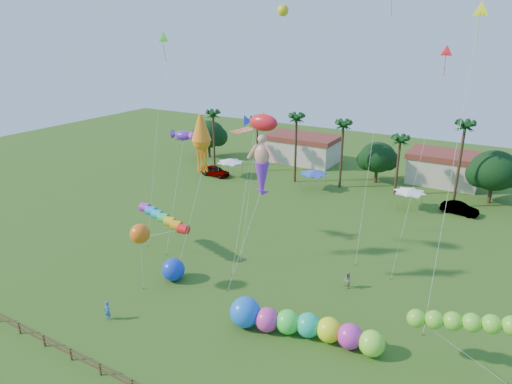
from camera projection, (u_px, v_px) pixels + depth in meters
The scene contains 22 objects.
ground at pixel (190, 341), 34.79m from camera, with size 160.00×160.00×0.00m, color #285116.
tree_line at pixel (393, 160), 67.39m from camera, with size 69.46×8.91×11.00m.
buildings_row at pixel (361, 159), 76.20m from camera, with size 35.00×7.00×4.00m.
tent_row at pixel (312, 173), 66.24m from camera, with size 31.00×4.00×0.60m.
fence at pixel (132, 384), 29.71m from camera, with size 36.12×0.12×1.00m.
car_a at pixel (215, 171), 73.69m from camera, with size 1.98×4.92×1.68m, color #4C4C54.
car_b at pixel (459, 208), 58.51m from camera, with size 1.58×4.54×1.49m, color #4C4C54.
spectator_a at pixel (107, 311), 37.08m from camera, with size 0.61×0.40×1.68m, color #3569BB.
spectator_b at pixel (347, 281), 41.63m from camera, with size 0.77×0.60×1.58m, color gray.
caterpillar_inflatable at pixel (299, 325), 35.01m from camera, with size 12.16×4.09×2.47m.
blue_ball at pixel (173, 270), 42.93m from camera, with size 2.18×2.18×2.18m, color blue.
rainbow_tube at pixel (169, 225), 46.35m from camera, with size 10.17×2.01×4.12m.
green_worm at pixel (416, 318), 31.84m from camera, with size 9.77×1.85×4.16m.
orange_ball_kite at pixel (140, 234), 39.95m from camera, with size 2.31×2.31×6.41m.
merman_kite at pixel (262, 170), 39.50m from camera, with size 2.96×4.13×13.57m.
fish_kite at pixel (264, 123), 43.88m from camera, with size 4.46×6.57×14.89m.
squid_kite at pixel (201, 142), 43.26m from camera, with size 2.10×5.11×15.07m.
lobster_kite at pixel (183, 135), 47.67m from camera, with size 3.96×5.77×12.66m.
delta_kite_red at pixel (445, 57), 38.30m from camera, with size 2.42×3.43×21.22m.
delta_kite_yellow at pixel (479, 17), 30.54m from camera, with size 1.31×4.11×24.23m.
delta_kite_green at pixel (163, 42), 44.43m from camera, with size 2.22×3.32×22.28m.
delta_kite_blue at pixel (391, 7), 40.21m from camera, with size 1.05×3.59×25.68m.
Camera 1 is at (19.01, -22.39, 22.42)m, focal length 32.00 mm.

